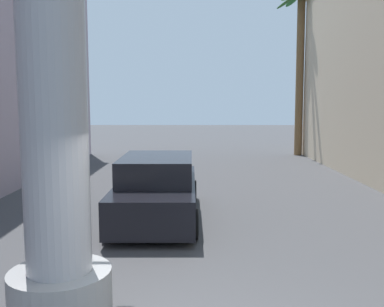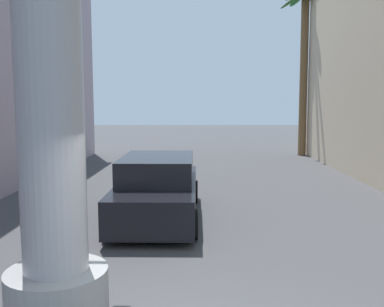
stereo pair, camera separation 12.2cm
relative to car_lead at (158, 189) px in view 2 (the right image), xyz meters
name	(u,v)px [view 2 (the right image)]	position (x,y,z in m)	size (l,w,h in m)	color
ground_plane	(195,189)	(0.88, 3.68, -0.74)	(84.93, 84.93, 0.00)	#424244
car_lead	(158,189)	(0.00, 0.00, 0.00)	(2.03, 4.86, 1.56)	black
palm_tree_far_right	(303,62)	(6.68, 13.34, 4.38)	(2.45, 2.52, 8.75)	brown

